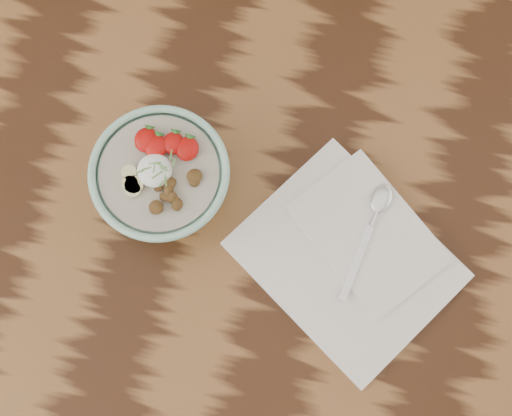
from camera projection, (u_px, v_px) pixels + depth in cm
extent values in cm
cube|color=#32190C|center=(152.00, 223.00, 100.28)|extent=(160.00, 90.00, 4.00)
cylinder|color=#92C4AD|center=(168.00, 191.00, 98.70)|extent=(7.92, 7.92, 1.13)
torus|color=#92C4AD|center=(159.00, 172.00, 89.70)|extent=(18.01, 18.01, 1.04)
cylinder|color=#BFB59E|center=(159.00, 174.00, 90.25)|extent=(15.27, 15.27, 0.94)
ellipsoid|color=white|center=(155.00, 170.00, 88.97)|extent=(4.41, 4.41, 2.43)
ellipsoid|color=#AA0A07|center=(187.00, 149.00, 89.66)|extent=(2.94, 3.23, 1.62)
cone|color=#286623|center=(190.00, 138.00, 89.66)|extent=(1.40, 1.03, 1.52)
ellipsoid|color=#AA0A07|center=(146.00, 140.00, 89.90)|extent=(3.05, 3.35, 1.68)
cone|color=#286623|center=(149.00, 129.00, 89.91)|extent=(1.40, 1.03, 1.52)
ellipsoid|color=#AA0A07|center=(156.00, 146.00, 89.73)|extent=(2.95, 3.25, 1.62)
cone|color=#286623|center=(159.00, 136.00, 89.73)|extent=(1.40, 1.03, 1.52)
ellipsoid|color=#AA0A07|center=(173.00, 143.00, 89.90)|extent=(2.73, 3.00, 1.50)
cone|color=#286623|center=(175.00, 133.00, 89.88)|extent=(1.40, 1.03, 1.52)
cylinder|color=beige|center=(129.00, 173.00, 89.37)|extent=(1.95, 1.95, 0.70)
cylinder|color=beige|center=(134.00, 185.00, 89.01)|extent=(2.37, 2.37, 0.70)
cylinder|color=beige|center=(130.00, 184.00, 89.04)|extent=(2.07, 2.07, 0.70)
cylinder|color=beige|center=(133.00, 190.00, 88.86)|extent=(1.99, 1.99, 0.70)
ellipsoid|color=brown|center=(177.00, 204.00, 88.26)|extent=(1.56, 1.78, 1.05)
ellipsoid|color=brown|center=(156.00, 207.00, 88.10)|extent=(2.45, 2.44, 1.43)
ellipsoid|color=brown|center=(165.00, 197.00, 88.57)|extent=(1.54, 1.36, 0.97)
ellipsoid|color=brown|center=(194.00, 182.00, 89.04)|extent=(1.95, 1.93, 0.94)
ellipsoid|color=brown|center=(169.00, 190.00, 88.75)|extent=(1.21, 1.50, 1.13)
ellipsoid|color=brown|center=(172.00, 197.00, 88.53)|extent=(2.12, 2.08, 1.04)
ellipsoid|color=brown|center=(170.00, 183.00, 88.84)|extent=(2.28, 2.31, 1.28)
ellipsoid|color=brown|center=(159.00, 188.00, 88.90)|extent=(1.44, 1.34, 0.69)
ellipsoid|color=brown|center=(194.00, 176.00, 89.02)|extent=(2.65, 2.60, 0.95)
ellipsoid|color=brown|center=(169.00, 191.00, 88.70)|extent=(1.22, 1.60, 1.14)
ellipsoid|color=brown|center=(178.00, 203.00, 88.42)|extent=(1.59, 1.69, 0.93)
cylinder|color=#538C3B|center=(161.00, 165.00, 87.93)|extent=(1.69, 0.57, 0.24)
cylinder|color=#538C3B|center=(147.00, 168.00, 87.83)|extent=(1.20, 0.71, 0.22)
cylinder|color=#538C3B|center=(140.00, 171.00, 87.75)|extent=(0.94, 0.76, 0.22)
cylinder|color=#538C3B|center=(165.00, 181.00, 87.48)|extent=(0.72, 1.50, 0.23)
cylinder|color=#538C3B|center=(163.00, 182.00, 87.44)|extent=(0.82, 1.52, 0.24)
cylinder|color=#538C3B|center=(174.00, 163.00, 88.00)|extent=(0.18, 1.04, 0.22)
cylinder|color=#538C3B|center=(171.00, 155.00, 88.24)|extent=(0.31, 1.38, 0.23)
cylinder|color=#538C3B|center=(157.00, 175.00, 87.65)|extent=(1.15, 1.32, 0.23)
cylinder|color=#538C3B|center=(156.00, 163.00, 87.99)|extent=(1.52, 0.73, 0.23)
cylinder|color=#538C3B|center=(164.00, 169.00, 87.82)|extent=(1.13, 0.39, 0.22)
cylinder|color=#538C3B|center=(154.00, 167.00, 87.87)|extent=(0.31, 1.42, 0.23)
cube|color=white|center=(346.00, 260.00, 96.55)|extent=(34.37, 32.80, 1.03)
cube|color=white|center=(368.00, 233.00, 96.55)|extent=(23.76, 22.78, 0.62)
cube|color=silver|center=(356.00, 263.00, 95.14)|extent=(2.69, 10.87, 0.33)
cylinder|color=silver|center=(374.00, 216.00, 96.42)|extent=(1.09, 2.90, 0.66)
ellipsoid|color=silver|center=(382.00, 198.00, 96.87)|extent=(3.52, 4.72, 0.90)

